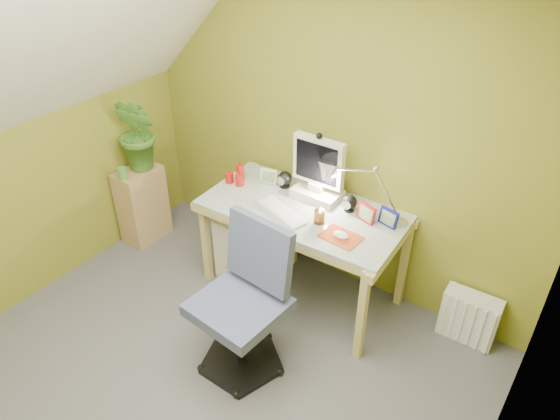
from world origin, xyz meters
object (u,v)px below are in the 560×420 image
Objects in this scene: monitor at (319,163)px; radiator at (469,317)px; task_chair at (238,304)px; desk_lamp at (378,181)px; desk at (302,251)px; potted_plant at (138,134)px; side_ledge at (143,205)px.

radiator is (1.18, 0.09, -0.84)m from monitor.
desk_lamp is at bearing 73.32° from task_chair.
potted_plant is at bearing -176.73° from desk.
side_ledge is 0.65m from potted_plant.
task_chair is at bearing -138.48° from radiator.
desk_lamp reaches higher than side_ledge.
potted_plant is at bearing 161.00° from task_chair.
potted_plant is at bearing -167.79° from monitor.
side_ledge is (-1.93, -0.40, -0.71)m from desk_lamp.
side_ledge reaches higher than radiator.
potted_plant is (0.03, 0.05, 0.65)m from side_ledge.
desk_lamp is at bearing 10.33° from potted_plant.
desk_lamp reaches higher than potted_plant.
desk is 0.83m from task_chair.
desk_lamp is 1.93m from potted_plant.
desk_lamp is 2.09m from side_ledge.
desk_lamp is 1.17m from task_chair.
desk is 0.68m from monitor.
monitor is 0.83× the size of side_ledge.
task_chair is at bearing -20.82° from side_ledge.
potted_plant is 1.72m from task_chair.
side_ledge is (-1.48, -0.40, -0.70)m from monitor.
monitor reaches higher than side_ledge.
monitor is 1.49× the size of radiator.
side_ledge is 0.63× the size of task_chair.
task_chair reaches higher than desk.
monitor reaches higher than radiator.
monitor reaches higher than desk.
task_chair is (-0.37, -0.99, -0.52)m from desk_lamp.
monitor is 0.96× the size of desk_lamp.
radiator is (2.66, 0.49, -0.15)m from side_ledge.
monitor is at bearing 13.44° from potted_plant.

